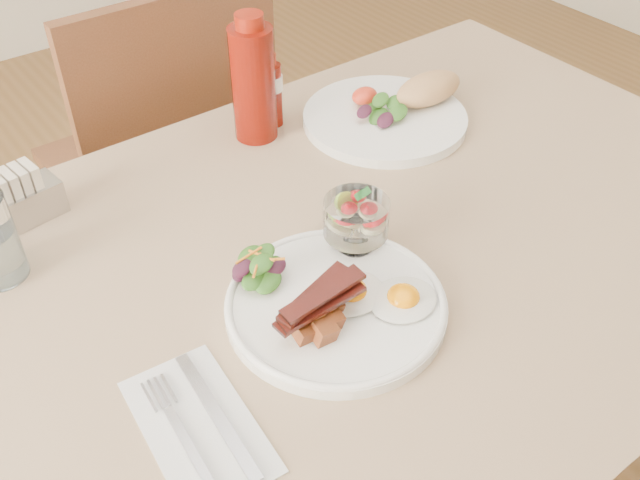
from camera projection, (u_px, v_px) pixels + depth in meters
table at (362, 285)px, 1.06m from camera, size 1.33×0.88×0.75m
chair_far at (167, 160)px, 1.56m from camera, size 0.42×0.42×0.93m
main_plate at (336, 306)px, 0.90m from camera, size 0.28×0.28×0.02m
fried_eggs at (377, 295)px, 0.89m from camera, size 0.15×0.14×0.02m
bacon_potato_pile at (319, 310)px, 0.85m from camera, size 0.12×0.07×0.05m
side_salad at (260, 270)px, 0.91m from camera, size 0.08×0.08×0.04m
fruit_cup at (356, 218)px, 0.94m from camera, size 0.09×0.09×0.09m
second_plate at (395, 110)px, 1.24m from camera, size 0.31×0.28×0.07m
ketchup_bottle at (253, 82)px, 1.15m from camera, size 0.08×0.08×0.21m
hot_sauce_bottle at (272, 91)px, 1.20m from camera, size 0.04×0.04×0.13m
sugar_caddy at (25, 198)px, 1.02m from camera, size 0.10×0.06×0.09m
napkin_cutlery at (200, 425)px, 0.77m from camera, size 0.13×0.21×0.01m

